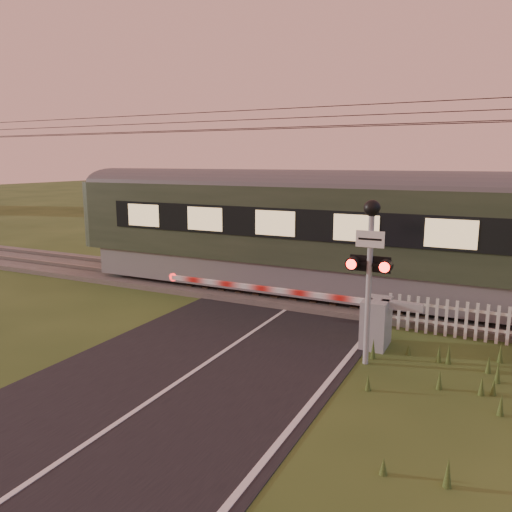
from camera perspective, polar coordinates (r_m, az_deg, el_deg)
The scene contains 7 objects.
ground at distance 11.24m, azimuth -6.56°, elevation -12.71°, with size 160.00×160.00×0.00m, color #2C431A.
road at distance 11.04m, azimuth -7.16°, elevation -13.10°, with size 6.00×140.00×0.03m.
track_bed at distance 16.72m, azimuth 5.65°, elevation -4.49°, with size 140.00×3.40×0.39m.
overhead_wires at distance 16.18m, azimuth 6.04°, elevation 15.23°, with size 120.00×0.62×0.62m.
boom_gate at distance 12.63m, azimuth 12.13°, elevation -6.95°, with size 7.20×0.92×1.22m.
crossing_signal at distance 10.99m, azimuth 12.91°, elevation 0.32°, with size 0.93×0.37×3.67m.
picket_fence at distance 13.81m, azimuth 22.40°, elevation -6.76°, with size 3.82×0.08×0.98m.
Camera 1 is at (5.67, -8.60, 4.48)m, focal length 35.00 mm.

